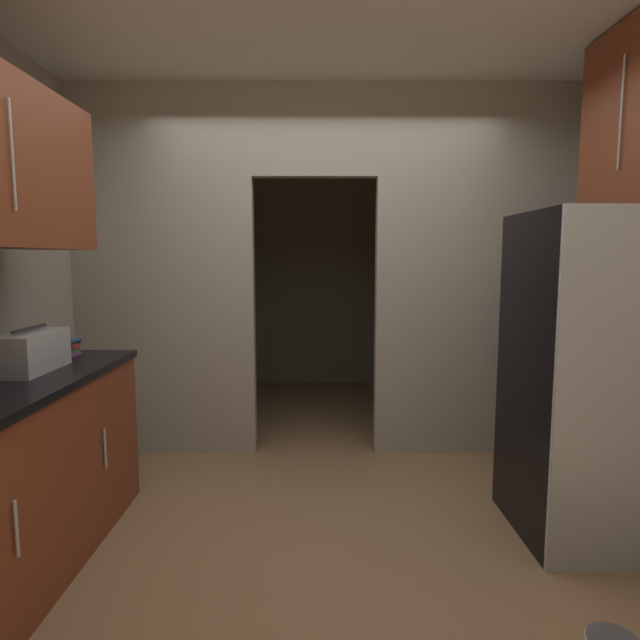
{
  "coord_description": "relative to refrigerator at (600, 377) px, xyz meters",
  "views": [
    {
      "loc": [
        -0.07,
        -2.61,
        1.49
      ],
      "look_at": [
        -0.05,
        0.41,
        1.13
      ],
      "focal_mm": 29.8,
      "sensor_mm": 36.0,
      "label": 1
    }
  ],
  "objects": [
    {
      "name": "kitchen_overhead_slab",
      "position": [
        -1.43,
        0.28,
        1.9
      ],
      "size": [
        4.15,
        6.75,
        0.06
      ],
      "primitive_type": "cube",
      "color": "silver"
    },
    {
      "name": "boombox",
      "position": [
        -2.93,
        -0.12,
        0.16
      ],
      "size": [
        0.21,
        0.43,
        0.23
      ],
      "color": "#B2B2B7",
      "rests_on": "lower_cabinet_run"
    },
    {
      "name": "kitchen_partition",
      "position": [
        -1.42,
        1.24,
        0.58
      ],
      "size": [
        3.75,
        0.12,
        2.74
      ],
      "color": "#ADA899",
      "rests_on": "ground"
    },
    {
      "name": "book_stack",
      "position": [
        -2.96,
        0.32,
        0.11
      ],
      "size": [
        0.15,
        0.17,
        0.1
      ],
      "color": "#8C3893",
      "rests_on": "lower_cabinet_run"
    },
    {
      "name": "adjoining_room_shell",
      "position": [
        -1.43,
        2.91,
        0.51
      ],
      "size": [
        3.75,
        2.35,
        2.74
      ],
      "color": "gray",
      "rests_on": "ground"
    },
    {
      "name": "refrigerator",
      "position": [
        0.0,
        0.0,
        0.0
      ],
      "size": [
        0.83,
        0.8,
        1.73
      ],
      "color": "black",
      "rests_on": "ground"
    },
    {
      "name": "ground",
      "position": [
        -1.43,
        -0.13,
        -0.86
      ],
      "size": [
        20.0,
        20.0,
        0.0
      ],
      "primitive_type": "plane",
      "color": "#93704C"
    }
  ]
}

